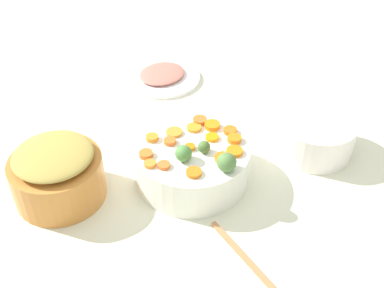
# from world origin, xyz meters

# --- Properties ---
(tabletop) EXTENTS (2.40, 2.40, 0.02)m
(tabletop) POSITION_xyz_m (0.00, 0.00, 0.01)
(tabletop) COLOR beige
(tabletop) RESTS_ON ground
(serving_bowl_carrots) EXTENTS (0.27, 0.27, 0.10)m
(serving_bowl_carrots) POSITION_xyz_m (0.01, 0.01, 0.07)
(serving_bowl_carrots) COLOR white
(serving_bowl_carrots) RESTS_ON tabletop
(metal_pot) EXTENTS (0.21, 0.21, 0.11)m
(metal_pot) POSITION_xyz_m (-0.02, 0.32, 0.07)
(metal_pot) COLOR #CB7D38
(metal_pot) RESTS_ON tabletop
(stuffing_mound) EXTENTS (0.18, 0.18, 0.03)m
(stuffing_mound) POSITION_xyz_m (-0.02, 0.32, 0.14)
(stuffing_mound) COLOR #B09647
(stuffing_mound) RESTS_ON metal_pot
(carrot_slice_0) EXTENTS (0.04, 0.04, 0.01)m
(carrot_slice_0) POSITION_xyz_m (0.04, -0.04, 0.12)
(carrot_slice_0) COLOR orange
(carrot_slice_0) RESTS_ON serving_bowl_carrots
(carrot_slice_1) EXTENTS (0.03, 0.03, 0.01)m
(carrot_slice_1) POSITION_xyz_m (0.01, 0.02, 0.12)
(carrot_slice_1) COLOR orange
(carrot_slice_1) RESTS_ON serving_bowl_carrots
(carrot_slice_2) EXTENTS (0.05, 0.05, 0.01)m
(carrot_slice_2) POSITION_xyz_m (0.08, 0.00, 0.12)
(carrot_slice_2) COLOR orange
(carrot_slice_2) RESTS_ON serving_bowl_carrots
(carrot_slice_3) EXTENTS (0.03, 0.03, 0.01)m
(carrot_slice_3) POSITION_xyz_m (0.03, 0.06, 0.12)
(carrot_slice_3) COLOR orange
(carrot_slice_3) RESTS_ON serving_bowl_carrots
(carrot_slice_4) EXTENTS (0.06, 0.06, 0.01)m
(carrot_slice_4) POSITION_xyz_m (0.07, 0.05, 0.12)
(carrot_slice_4) COLOR orange
(carrot_slice_4) RESTS_ON serving_bowl_carrots
(carrot_slice_5) EXTENTS (0.05, 0.05, 0.01)m
(carrot_slice_5) POSITION_xyz_m (0.03, -0.09, 0.12)
(carrot_slice_5) COLOR orange
(carrot_slice_5) RESTS_ON serving_bowl_carrots
(carrot_slice_6) EXTENTS (0.05, 0.05, 0.01)m
(carrot_slice_6) POSITION_xyz_m (-0.04, -0.06, 0.12)
(carrot_slice_6) COLOR orange
(carrot_slice_6) RESTS_ON serving_bowl_carrots
(carrot_slice_7) EXTENTS (0.04, 0.04, 0.01)m
(carrot_slice_7) POSITION_xyz_m (0.06, -0.09, 0.12)
(carrot_slice_7) COLOR orange
(carrot_slice_7) RESTS_ON serving_bowl_carrots
(carrot_slice_8) EXTENTS (0.04, 0.04, 0.01)m
(carrot_slice_8) POSITION_xyz_m (-0.04, 0.11, 0.12)
(carrot_slice_8) COLOR orange
(carrot_slice_8) RESTS_ON serving_bowl_carrots
(carrot_slice_9) EXTENTS (0.05, 0.05, 0.01)m
(carrot_slice_9) POSITION_xyz_m (0.11, -0.02, 0.12)
(carrot_slice_9) COLOR orange
(carrot_slice_9) RESTS_ON serving_bowl_carrots
(carrot_slice_10) EXTENTS (0.04, 0.04, 0.01)m
(carrot_slice_10) POSITION_xyz_m (-0.01, 0.12, 0.12)
(carrot_slice_10) COLOR orange
(carrot_slice_10) RESTS_ON serving_bowl_carrots
(carrot_slice_11) EXTENTS (0.04, 0.04, 0.01)m
(carrot_slice_11) POSITION_xyz_m (-0.05, 0.08, 0.12)
(carrot_slice_11) COLOR orange
(carrot_slice_11) RESTS_ON serving_bowl_carrots
(carrot_slice_12) EXTENTS (0.04, 0.04, 0.01)m
(carrot_slice_12) POSITION_xyz_m (0.08, -0.04, 0.12)
(carrot_slice_12) COLOR orange
(carrot_slice_12) RESTS_ON serving_bowl_carrots
(carrot_slice_13) EXTENTS (0.03, 0.03, 0.01)m
(carrot_slice_13) POSITION_xyz_m (0.05, 0.10, 0.12)
(carrot_slice_13) COLOR orange
(carrot_slice_13) RESTS_ON serving_bowl_carrots
(carrot_slice_14) EXTENTS (0.04, 0.04, 0.01)m
(carrot_slice_14) POSITION_xyz_m (-0.02, -0.08, 0.12)
(carrot_slice_14) COLOR orange
(carrot_slice_14) RESTS_ON serving_bowl_carrots
(carrot_slice_15) EXTENTS (0.04, 0.04, 0.01)m
(carrot_slice_15) POSITION_xyz_m (-0.08, 0.01, 0.12)
(carrot_slice_15) COLOR orange
(carrot_slice_15) RESTS_ON serving_bowl_carrots
(brussels_sprout_0) EXTENTS (0.04, 0.04, 0.04)m
(brussels_sprout_0) POSITION_xyz_m (-0.07, -0.06, 0.14)
(brussels_sprout_0) COLOR #517A3F
(brussels_sprout_0) RESTS_ON serving_bowl_carrots
(brussels_sprout_1) EXTENTS (0.03, 0.03, 0.03)m
(brussels_sprout_1) POSITION_xyz_m (-0.01, -0.01, 0.13)
(brussels_sprout_1) COLOR #4B6C32
(brussels_sprout_1) RESTS_ON serving_bowl_carrots
(brussels_sprout_2) EXTENTS (0.04, 0.04, 0.04)m
(brussels_sprout_2) POSITION_xyz_m (-0.03, 0.03, 0.14)
(brussels_sprout_2) COLOR #4D8541
(brussels_sprout_2) RESTS_ON serving_bowl_carrots
(casserole_dish) EXTENTS (0.20, 0.20, 0.09)m
(casserole_dish) POSITION_xyz_m (0.09, -0.31, 0.07)
(casserole_dish) COLOR white
(casserole_dish) RESTS_ON tabletop
(ham_plate) EXTENTS (0.24, 0.24, 0.01)m
(ham_plate) POSITION_xyz_m (0.47, 0.06, 0.03)
(ham_plate) COLOR white
(ham_plate) RESTS_ON tabletop
(ham_slice_main) EXTENTS (0.20, 0.20, 0.02)m
(ham_slice_main) POSITION_xyz_m (0.48, 0.07, 0.04)
(ham_slice_main) COLOR #CA7163
(ham_slice_main) RESTS_ON ham_plate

